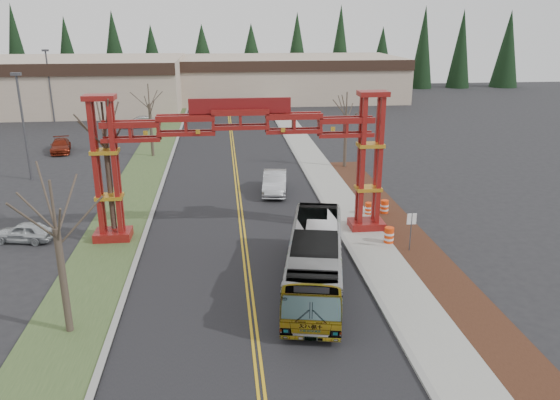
{
  "coord_description": "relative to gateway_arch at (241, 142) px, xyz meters",
  "views": [
    {
      "loc": [
        -1.11,
        -14.22,
        12.98
      ],
      "look_at": [
        1.97,
        14.27,
        3.46
      ],
      "focal_mm": 35.0,
      "sensor_mm": 36.0,
      "label": 1
    }
  ],
  "objects": [
    {
      "name": "grass_median",
      "position": [
        -8.0,
        7.0,
        -5.94
      ],
      "size": [
        4.0,
        110.0,
        0.08
      ],
      "primitive_type": "cube",
      "color": "#384D26",
      "rests_on": "ground"
    },
    {
      "name": "lane_line_right",
      "position": [
        0.12,
        7.0,
        -5.96
      ],
      "size": [
        0.12,
        100.0,
        0.01
      ],
      "primitive_type": "cube",
      "color": "gold",
      "rests_on": "road"
    },
    {
      "name": "barrel_south",
      "position": [
        8.71,
        -2.59,
        -5.43
      ],
      "size": [
        0.59,
        0.59,
        1.1
      ],
      "color": "#ED3C0D",
      "rests_on": "ground"
    },
    {
      "name": "street_sign",
      "position": [
        9.58,
        -3.82,
        -4.25
      ],
      "size": [
        0.55,
        0.07,
        2.4
      ],
      "color": "#3F3F44",
      "rests_on": "ground"
    },
    {
      "name": "barrel_mid",
      "position": [
        8.83,
        2.55,
        -5.51
      ],
      "size": [
        0.51,
        0.51,
        0.95
      ],
      "color": "#ED3C0D",
      "rests_on": "ground"
    },
    {
      "name": "gateway_arch",
      "position": [
        0.0,
        0.0,
        0.0
      ],
      "size": [
        18.2,
        1.6,
        8.9
      ],
      "color": "maroon",
      "rests_on": "ground"
    },
    {
      "name": "parked_car_mid_a",
      "position": [
        -17.6,
        24.61,
        -5.32
      ],
      "size": [
        2.74,
        4.83,
        1.32
      ],
      "primitive_type": "imported",
      "rotation": [
        0.0,
        0.0,
        0.21
      ],
      "color": "maroon",
      "rests_on": "ground"
    },
    {
      "name": "curb_left",
      "position": [
        -6.15,
        7.0,
        -5.91
      ],
      "size": [
        0.3,
        110.0,
        0.15
      ],
      "primitive_type": "cube",
      "color": "gray",
      "rests_on": "ground"
    },
    {
      "name": "light_pole_near",
      "position": [
        -17.4,
        14.49,
        -0.82
      ],
      "size": [
        0.77,
        0.39,
        8.92
      ],
      "color": "#3F3F44",
      "rests_on": "ground"
    },
    {
      "name": "bare_tree_median_near",
      "position": [
        -8.0,
        -10.56,
        -1.16
      ],
      "size": [
        3.14,
        3.14,
        6.91
      ],
      "color": "#382D26",
      "rests_on": "ground"
    },
    {
      "name": "parked_car_far_a",
      "position": [
        -11.3,
        37.44,
        -5.29
      ],
      "size": [
        4.38,
        2.25,
        1.38
      ],
      "primitive_type": "imported",
      "rotation": [
        0.0,
        0.0,
        4.91
      ],
      "color": "#919498",
      "rests_on": "ground"
    },
    {
      "name": "landscape_strip",
      "position": [
        10.2,
        -8.0,
        -5.92
      ],
      "size": [
        2.6,
        50.0,
        0.12
      ],
      "primitive_type": "cube",
      "color": "#321B10",
      "rests_on": "ground"
    },
    {
      "name": "barrel_north",
      "position": [
        9.99,
        2.68,
        -5.46
      ],
      "size": [
        0.56,
        0.56,
        1.04
      ],
      "color": "#ED3C0D",
      "rests_on": "ground"
    },
    {
      "name": "bare_tree_median_far",
      "position": [
        -8.0,
        21.72,
        -0.8
      ],
      "size": [
        2.89,
        2.89,
        7.13
      ],
      "color": "#382D26",
      "rests_on": "ground"
    },
    {
      "name": "sidewalk_right",
      "position": [
        7.6,
        7.0,
        -5.91
      ],
      "size": [
        2.6,
        110.0,
        0.14
      ],
      "primitive_type": "cube",
      "color": "gray",
      "rests_on": "ground"
    },
    {
      "name": "curb_right",
      "position": [
        6.15,
        7.0,
        -5.91
      ],
      "size": [
        0.3,
        110.0,
        0.15
      ],
      "primitive_type": "cube",
      "color": "gray",
      "rests_on": "ground"
    },
    {
      "name": "parked_car_near_a",
      "position": [
        -13.35,
        0.29,
        -5.36
      ],
      "size": [
        3.85,
        2.14,
        1.24
      ],
      "primitive_type": "imported",
      "rotation": [
        0.0,
        0.0,
        4.52
      ],
      "color": "silver",
      "rests_on": "ground"
    },
    {
      "name": "retail_building_west",
      "position": [
        -30.0,
        53.96,
        -2.22
      ],
      "size": [
        46.0,
        22.3,
        7.5
      ],
      "color": "tan",
      "rests_on": "ground"
    },
    {
      "name": "conifer_treeline",
      "position": [
        0.25,
        74.0,
        0.5
      ],
      "size": [
        116.1,
        5.6,
        13.0
      ],
      "color": "black",
      "rests_on": "ground"
    },
    {
      "name": "light_pole_far",
      "position": [
        -23.29,
        42.97,
        -0.6
      ],
      "size": [
        0.81,
        0.4,
        9.31
      ],
      "color": "#3F3F44",
      "rests_on": "ground"
    },
    {
      "name": "bare_tree_median_mid",
      "position": [
        -8.0,
        0.48,
        0.17
      ],
      "size": [
        3.38,
        3.38,
        8.42
      ],
      "color": "#382D26",
      "rests_on": "ground"
    },
    {
      "name": "transit_bus",
      "position": [
        3.32,
        -7.58,
        -4.46
      ],
      "size": [
        4.69,
        11.2,
        3.04
      ],
      "primitive_type": "imported",
      "rotation": [
        0.0,
        0.0,
        -0.2
      ],
      "color": "#9B9EA2",
      "rests_on": "ground"
    },
    {
      "name": "bare_tree_right_far",
      "position": [
        10.0,
        15.43,
        -1.08
      ],
      "size": [
        2.98,
        2.98,
        6.9
      ],
      "color": "#382D26",
      "rests_on": "ground"
    },
    {
      "name": "silver_sedan",
      "position": [
        2.88,
        8.52,
        -5.14
      ],
      "size": [
        2.42,
        5.28,
        1.68
      ],
      "primitive_type": "imported",
      "rotation": [
        0.0,
        0.0,
        -0.13
      ],
      "color": "#A5A8AD",
      "rests_on": "ground"
    },
    {
      "name": "lane_line_left",
      "position": [
        -0.12,
        7.0,
        -5.96
      ],
      "size": [
        0.12,
        100.0,
        0.01
      ],
      "primitive_type": "cube",
      "color": "gold",
      "rests_on": "road"
    },
    {
      "name": "road",
      "position": [
        -0.0,
        7.0,
        -5.97
      ],
      "size": [
        12.0,
        110.0,
        0.02
      ],
      "primitive_type": "cube",
      "color": "black",
      "rests_on": "ground"
    },
    {
      "name": "retail_building_east",
      "position": [
        10.0,
        61.95,
        -2.47
      ],
      "size": [
        38.0,
        20.3,
        7.0
      ],
      "color": "tan",
      "rests_on": "ground"
    }
  ]
}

